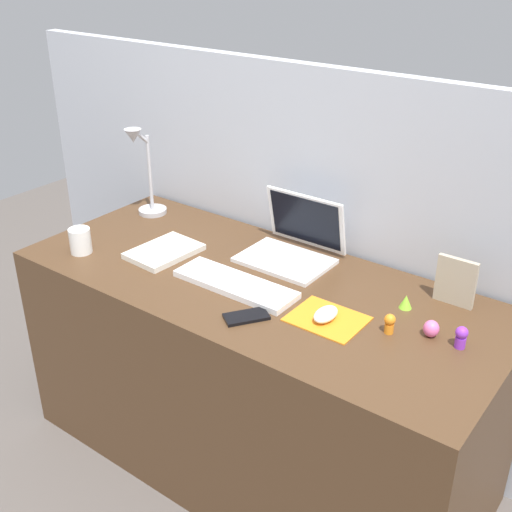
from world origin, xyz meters
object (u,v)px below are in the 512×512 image
picture_frame (456,282)px  toy_figurine_pink (431,329)px  cell_phone (246,317)px  desk_lamp (144,174)px  toy_figurine_orange (390,323)px  mouse (326,314)px  toy_figurine_lime (406,302)px  keyboard (235,284)px  laptop (295,242)px  toy_figurine_purple (461,337)px  coffee_mug (80,241)px  notebook_pad (164,251)px

picture_frame → toy_figurine_pink: size_ratio=3.08×
cell_phone → picture_frame: size_ratio=0.85×
desk_lamp → toy_figurine_orange: 1.16m
mouse → toy_figurine_lime: (0.15, 0.20, 0.00)m
keyboard → toy_figurine_pink: bearing=10.0°
toy_figurine_pink → toy_figurine_orange: (-0.10, -0.05, 0.01)m
laptop → toy_figurine_purple: 0.68m
laptop → mouse: 0.41m
coffee_mug → keyboard: bearing=12.4°
keyboard → desk_lamp: size_ratio=1.14×
toy_figurine_purple → notebook_pad: bearing=-176.1°
mouse → toy_figurine_lime: bearing=52.7°
notebook_pad → toy_figurine_lime: (0.82, 0.17, 0.01)m
mouse → toy_figurine_orange: size_ratio=1.62×
cell_phone → notebook_pad: 0.50m
picture_frame → coffee_mug: bearing=-159.3°
toy_figurine_pink → toy_figurine_purple: bearing=-2.4°
laptop → toy_figurine_lime: size_ratio=7.08×
coffee_mug → toy_figurine_purple: coffee_mug is taller
toy_figurine_pink → toy_figurine_orange: toy_figurine_orange is taller
picture_frame → toy_figurine_lime: 0.16m
coffee_mug → toy_figurine_lime: size_ratio=2.10×
coffee_mug → cell_phone: bearing=0.3°
keyboard → cell_phone: keyboard is taller
desk_lamp → toy_figurine_pink: (1.23, -0.14, -0.15)m
desk_lamp → toy_figurine_orange: desk_lamp is taller
notebook_pad → coffee_mug: coffee_mug is taller
desk_lamp → toy_figurine_orange: bearing=-9.5°
desk_lamp → coffee_mug: 0.39m
cell_phone → desk_lamp: desk_lamp is taller
toy_figurine_lime → mouse: bearing=-127.3°
toy_figurine_pink → desk_lamp: bearing=173.7°
mouse → toy_figurine_orange: 0.18m
keyboard → desk_lamp: bearing=159.1°
laptop → coffee_mug: laptop is taller
mouse → toy_figurine_pink: (0.27, 0.10, 0.00)m
desk_lamp → toy_figurine_purple: 1.33m
laptop → coffee_mug: (-0.61, -0.42, -0.01)m
picture_frame → desk_lamp: bearing=-176.7°
keyboard → picture_frame: 0.67m
picture_frame → mouse: bearing=-129.6°
mouse → toy_figurine_purple: bearing=15.8°
cell_phone → desk_lamp: 0.87m
coffee_mug → toy_figurine_lime: bearing=17.3°
toy_figurine_pink → toy_figurine_lime: (-0.12, 0.10, -0.00)m
toy_figurine_purple → cell_phone: bearing=-157.5°
notebook_pad → toy_figurine_purple: toy_figurine_purple is taller
notebook_pad → toy_figurine_purple: 1.03m
desk_lamp → picture_frame: bearing=3.3°
laptop → toy_figurine_lime: laptop is taller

